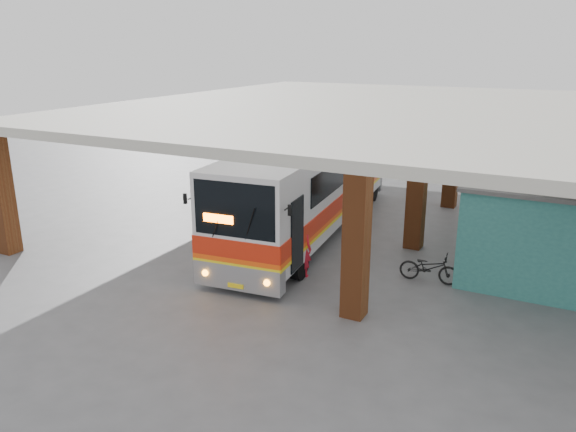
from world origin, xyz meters
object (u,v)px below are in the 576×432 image
at_px(coach_bus, 311,184).
at_px(red_chair, 473,208).
at_px(motorcycle, 429,267).
at_px(pedestrian, 301,249).

height_order(coach_bus, red_chair, coach_bus).
bearing_deg(motorcycle, coach_bus, 58.21).
xyz_separation_m(pedestrian, red_chair, (3.69, 9.06, -0.52)).
relative_size(motorcycle, red_chair, 2.23).
bearing_deg(motorcycle, red_chair, -3.95).
bearing_deg(pedestrian, motorcycle, -169.75).
bearing_deg(coach_bus, red_chair, 36.82).
bearing_deg(pedestrian, coach_bus, -79.01).
bearing_deg(red_chair, coach_bus, -143.43).
relative_size(coach_bus, pedestrian, 7.53).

